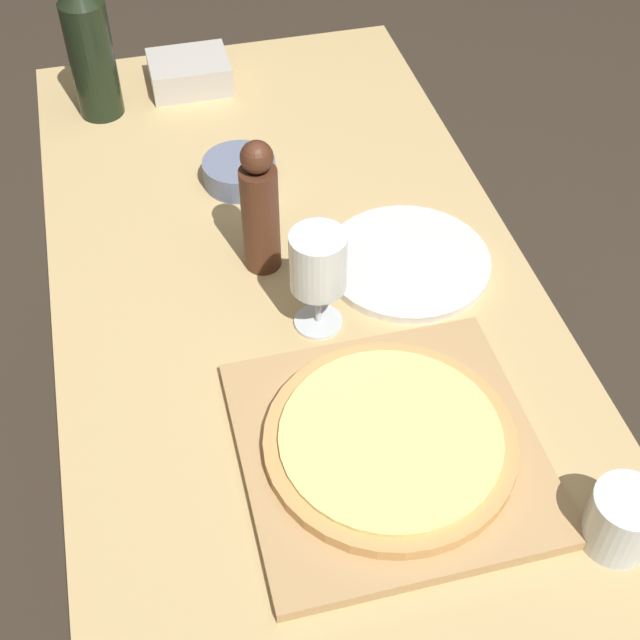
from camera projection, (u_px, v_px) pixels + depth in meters
ground_plane at (318, 602)px, 1.82m from camera, size 12.00×12.00×0.00m
dining_table at (317, 394)px, 1.33m from camera, size 0.72×1.71×0.78m
cutting_board at (389, 450)px, 1.12m from camera, size 0.37×0.37×0.02m
pizza at (390, 440)px, 1.11m from camera, size 0.32×0.32×0.02m
wine_bottle at (90, 48)px, 1.57m from camera, size 0.08×0.08×0.31m
pepper_mill at (260, 210)px, 1.30m from camera, size 0.06×0.06×0.22m
wine_glass at (318, 265)px, 1.20m from camera, size 0.08×0.08×0.16m
small_bowl at (239, 171)px, 1.50m from camera, size 0.12×0.12×0.04m
drinking_tumbler at (622, 520)px, 1.02m from camera, size 0.08×0.08×0.08m
dinner_plate at (407, 262)px, 1.37m from camera, size 0.26×0.26×0.01m
food_container at (189, 72)px, 1.70m from camera, size 0.15×0.12×0.06m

